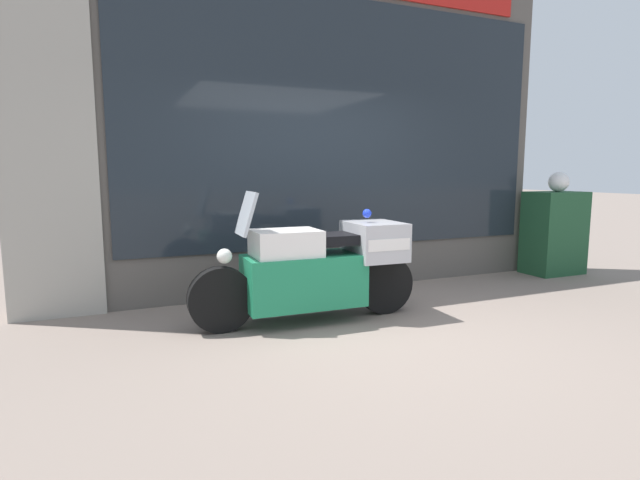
% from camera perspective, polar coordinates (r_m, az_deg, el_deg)
% --- Properties ---
extents(ground_plane, '(60.00, 60.00, 0.00)m').
position_cam_1_polar(ground_plane, '(4.63, 8.48, -10.62)').
color(ground_plane, gray).
extents(shop_building, '(6.53, 0.55, 3.93)m').
position_cam_1_polar(shop_building, '(6.05, -4.88, 12.65)').
color(shop_building, '#56514C').
rests_on(shop_building, ground).
extents(window_display, '(5.19, 0.30, 1.97)m').
position_cam_1_polar(window_display, '(6.43, 1.83, -1.02)').
color(window_display, slate).
rests_on(window_display, ground).
extents(paramedic_motorcycle, '(2.29, 0.65, 1.28)m').
position_cam_1_polar(paramedic_motorcycle, '(4.87, -0.13, -3.02)').
color(paramedic_motorcycle, black).
rests_on(paramedic_motorcycle, ground).
extents(utility_cabinet, '(0.79, 0.52, 1.18)m').
position_cam_1_polar(utility_cabinet, '(7.89, 25.17, 0.75)').
color(utility_cabinet, '#1E4C2D').
rests_on(utility_cabinet, ground).
extents(white_helmet, '(0.28, 0.28, 0.28)m').
position_cam_1_polar(white_helmet, '(7.78, 25.62, 6.00)').
color(white_helmet, white).
rests_on(white_helmet, utility_cabinet).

